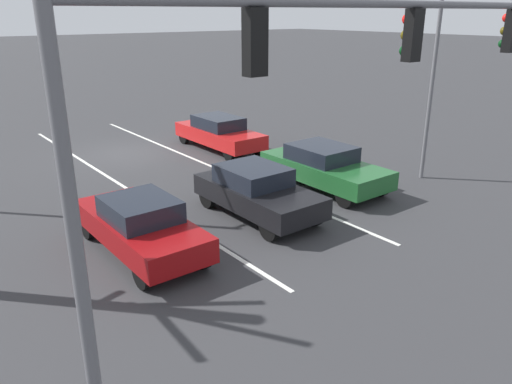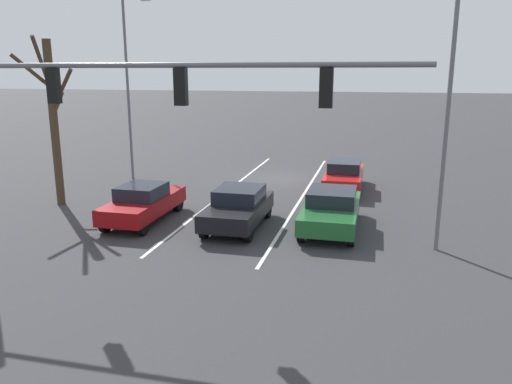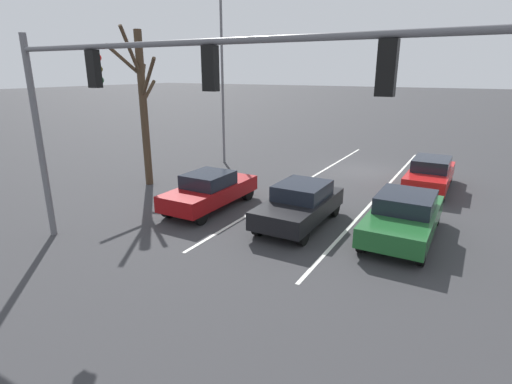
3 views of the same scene
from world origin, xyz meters
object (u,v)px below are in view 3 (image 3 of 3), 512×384
Objects in this scene: car_red_leftlane_second at (430,173)px; street_lamp_right_shoulder at (224,70)px; bare_tree_near at (143,102)px; traffic_signal_gantry at (139,91)px; car_maroon_rightlane_front at (210,190)px; car_darkgreen_leftlane_front at (404,215)px; car_black_midlane_front at (300,204)px.

car_red_leftlane_second is 0.50× the size of street_lamp_right_shoulder.
traffic_signal_gantry is at bearing 134.71° from bare_tree_near.
street_lamp_right_shoulder reaches higher than car_red_leftlane_second.
car_maroon_rightlane_front is 0.47× the size of street_lamp_right_shoulder.
car_darkgreen_leftlane_front is 6.40m from car_red_leftlane_second.
car_maroon_rightlane_front is at bearing 6.08° from car_darkgreen_leftlane_front.
car_red_leftlane_second is at bearing -90.20° from car_darkgreen_leftlane_front.
car_black_midlane_front is 0.90× the size of car_darkgreen_leftlane_front.
car_black_midlane_front is 0.32× the size of traffic_signal_gantry.
traffic_signal_gantry is 8.65m from bare_tree_near.
car_maroon_rightlane_front is at bearing 2.14° from car_black_midlane_front.
car_red_leftlane_second is at bearing -179.67° from street_lamp_right_shoulder.
street_lamp_right_shoulder is at bearing -29.69° from car_darkgreen_leftlane_front.
car_black_midlane_front is 0.94× the size of car_maroon_rightlane_front.
street_lamp_right_shoulder reaches higher than traffic_signal_gantry.
car_red_leftlane_second is at bearing -134.93° from car_maroon_rightlane_front.
bare_tree_near reaches higher than car_darkgreen_leftlane_front.
car_black_midlane_front reaches higher than car_red_leftlane_second.
car_maroon_rightlane_front is (7.12, 0.76, -0.00)m from car_darkgreen_leftlane_front.
car_black_midlane_front is 0.59× the size of bare_tree_near.
traffic_signal_gantry is at bearing 64.46° from car_black_midlane_front.
car_darkgreen_leftlane_front is 13.56m from street_lamp_right_shoulder.
traffic_signal_gantry is at bearing 106.86° from car_maroon_rightlane_front.
car_black_midlane_front is 11.34m from street_lamp_right_shoulder.
car_maroon_rightlane_front reaches higher than car_darkgreen_leftlane_front.
car_red_leftlane_second is 0.67× the size of bare_tree_near.
bare_tree_near is (4.62, -1.39, 3.10)m from car_maroon_rightlane_front.
car_black_midlane_front is at bearing 171.48° from bare_tree_near.
street_lamp_right_shoulder is at bearing -41.91° from car_black_midlane_front.
car_darkgreen_leftlane_front is at bearing -169.59° from car_black_midlane_front.
traffic_signal_gantry is (5.69, 5.48, 4.00)m from car_darkgreen_leftlane_front.
bare_tree_near is (11.74, -0.64, 3.10)m from car_darkgreen_leftlane_front.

